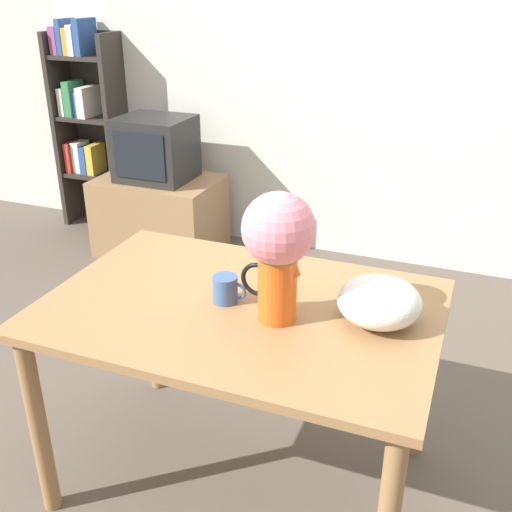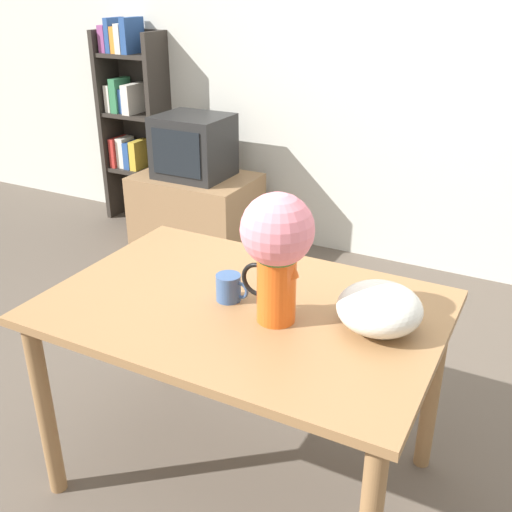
% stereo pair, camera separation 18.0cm
% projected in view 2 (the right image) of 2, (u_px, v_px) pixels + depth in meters
% --- Properties ---
extents(ground_plane, '(12.00, 12.00, 0.00)m').
position_uv_depth(ground_plane, '(259.00, 468.00, 2.29)').
color(ground_plane, brown).
extents(wall_back, '(8.00, 0.05, 2.60)m').
position_uv_depth(wall_back, '(428.00, 56.00, 3.41)').
color(wall_back, silver).
rests_on(wall_back, ground_plane).
extents(table, '(1.27, 0.86, 0.74)m').
position_uv_depth(table, '(243.00, 330.00, 1.99)').
color(table, olive).
rests_on(table, ground_plane).
extents(flower_vase, '(0.23, 0.22, 0.41)m').
position_uv_depth(flower_vase, '(277.00, 244.00, 1.75)').
color(flower_vase, '#E05619').
rests_on(flower_vase, table).
extents(coffee_mug, '(0.11, 0.08, 0.09)m').
position_uv_depth(coffee_mug, '(229.00, 288.00, 1.95)').
color(coffee_mug, '#385689').
rests_on(coffee_mug, table).
extents(white_bowl, '(0.26, 0.26, 0.14)m').
position_uv_depth(white_bowl, '(379.00, 308.00, 1.77)').
color(white_bowl, silver).
rests_on(white_bowl, table).
extents(tv_stand, '(0.78, 0.54, 0.51)m').
position_uv_depth(tv_stand, '(197.00, 212.00, 4.08)').
color(tv_stand, '#8E6B47').
rests_on(tv_stand, ground_plane).
extents(tv_set, '(0.45, 0.40, 0.40)m').
position_uv_depth(tv_set, '(194.00, 146.00, 3.88)').
color(tv_set, black).
rests_on(tv_set, tv_stand).
extents(bookshelf, '(0.49, 0.26, 1.47)m').
position_uv_depth(bookshelf, '(133.00, 115.00, 4.38)').
color(bookshelf, '#2D2823').
rests_on(bookshelf, ground_plane).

